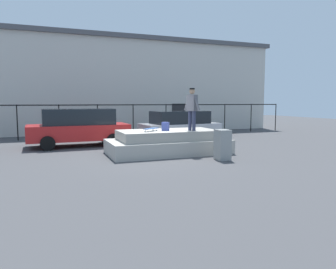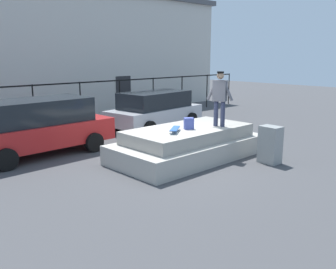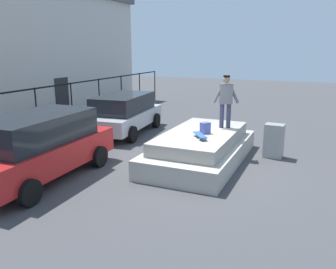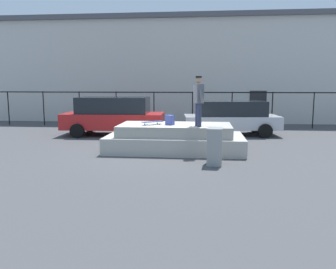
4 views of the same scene
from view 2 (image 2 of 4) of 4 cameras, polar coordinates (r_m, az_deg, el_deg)
The scene contains 10 objects.
ground_plane at distance 11.11m, azimuth 0.55°, elevation -4.26°, with size 60.00×60.00×0.00m, color #424244.
concrete_ledge at distance 11.47m, azimuth 3.17°, elevation -1.49°, with size 4.87×2.45×0.97m.
skateboarder at distance 11.49m, azimuth 8.04°, elevation 6.05°, with size 0.39×0.83×1.70m.
skateboard at distance 10.63m, azimuth 1.08°, elevation 0.90°, with size 0.75×0.64×0.12m.
backpack at distance 11.08m, azimuth 3.25°, elevation 1.72°, with size 0.28×0.20×0.35m, color #3F4C99.
car_red_hatchback_near at distance 12.46m, azimuth -19.60°, elevation 1.31°, with size 4.73×2.32×1.79m.
car_silver_hatchback_mid at distance 15.94m, azimuth -2.03°, elevation 3.97°, with size 4.57×2.46×1.61m.
utility_box at distance 11.30m, azimuth 15.56°, elevation -1.53°, with size 0.44×0.60×1.11m, color gray.
fence_row at distance 16.58m, azimuth -16.72°, elevation 5.55°, with size 24.06×0.06×1.98m.
warehouse_building at distance 21.89m, azimuth -24.18°, elevation 11.68°, with size 25.40×8.11×6.66m.
Camera 2 is at (-7.40, -7.67, 3.16)m, focal length 39.30 mm.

